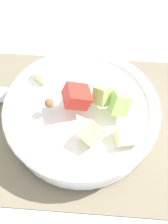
{
  "coord_description": "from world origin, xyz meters",
  "views": [
    {
      "loc": [
        0.03,
        -0.31,
        0.51
      ],
      "look_at": [
        0.0,
        -0.01,
        0.05
      ],
      "focal_mm": 52.07,
      "sensor_mm": 36.0,
      "label": 1
    }
  ],
  "objects": [
    {
      "name": "ground_plane",
      "position": [
        0.0,
        0.0,
        0.0
      ],
      "size": [
        2.4,
        2.4,
        0.0
      ],
      "primitive_type": "plane",
      "color": "silver"
    },
    {
      "name": "placemat",
      "position": [
        0.0,
        0.0,
        0.0
      ],
      "size": [
        0.43,
        0.33,
        0.01
      ],
      "primitive_type": "cube",
      "color": "#756B56",
      "rests_on": "ground_plane"
    },
    {
      "name": "salad_bowl",
      "position": [
        0.0,
        -0.01,
        0.04
      ],
      "size": [
        0.27,
        0.27,
        0.11
      ],
      "color": "white",
      "rests_on": "placemat"
    }
  ]
}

